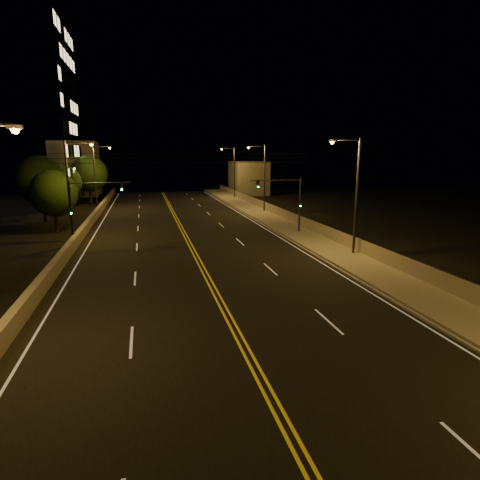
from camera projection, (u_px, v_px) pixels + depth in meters
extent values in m
cube|color=black|center=(204.00, 272.00, 26.93)|extent=(18.00, 120.00, 0.02)
cube|color=gray|center=(350.00, 260.00, 29.35)|extent=(3.60, 120.00, 0.30)
cube|color=gray|center=(327.00, 262.00, 28.94)|extent=(0.14, 120.00, 0.15)
cube|color=gray|center=(371.00, 250.00, 29.59)|extent=(0.30, 120.00, 1.00)
cube|color=gray|center=(49.00, 275.00, 24.65)|extent=(0.45, 120.00, 0.95)
cube|color=gray|center=(248.00, 178.00, 79.19)|extent=(6.00, 10.00, 6.35)
cube|color=gray|center=(76.00, 169.00, 75.58)|extent=(8.00, 8.00, 10.08)
cylinder|color=black|center=(372.00, 243.00, 29.48)|extent=(0.06, 120.00, 0.06)
cube|color=silver|center=(67.00, 281.00, 24.97)|extent=(0.12, 116.00, 0.00)
cube|color=silver|center=(322.00, 263.00, 28.88)|extent=(0.12, 116.00, 0.00)
cube|color=gold|center=(202.00, 272.00, 26.89)|extent=(0.12, 116.00, 0.00)
cube|color=gold|center=(206.00, 271.00, 26.96)|extent=(0.12, 116.00, 0.00)
cube|color=silver|center=(131.00, 341.00, 16.87)|extent=(0.12, 3.00, 0.00)
cube|color=silver|center=(135.00, 278.00, 25.43)|extent=(0.12, 3.00, 0.00)
cube|color=silver|center=(137.00, 247.00, 33.99)|extent=(0.12, 3.00, 0.00)
cube|color=silver|center=(138.00, 228.00, 42.54)|extent=(0.12, 3.00, 0.00)
cube|color=silver|center=(139.00, 216.00, 51.10)|extent=(0.12, 3.00, 0.00)
cube|color=silver|center=(139.00, 207.00, 59.66)|extent=(0.12, 3.00, 0.00)
cube|color=silver|center=(140.00, 200.00, 68.22)|extent=(0.12, 3.00, 0.00)
cube|color=silver|center=(140.00, 195.00, 76.78)|extent=(0.12, 3.00, 0.00)
cube|color=silver|center=(328.00, 321.00, 18.91)|extent=(0.12, 3.00, 0.00)
cube|color=silver|center=(270.00, 269.00, 27.47)|extent=(0.12, 3.00, 0.00)
cube|color=silver|center=(240.00, 242.00, 36.03)|extent=(0.12, 3.00, 0.00)
cube|color=silver|center=(221.00, 225.00, 44.59)|extent=(0.12, 3.00, 0.00)
cube|color=silver|center=(208.00, 214.00, 53.15)|extent=(0.12, 3.00, 0.00)
cube|color=silver|center=(199.00, 205.00, 61.71)|extent=(0.12, 3.00, 0.00)
cube|color=silver|center=(192.00, 199.00, 70.26)|extent=(0.12, 3.00, 0.00)
cube|color=silver|center=(187.00, 194.00, 78.82)|extent=(0.12, 3.00, 0.00)
cylinder|color=#2D2D33|center=(356.00, 199.00, 30.02)|extent=(0.20, 0.20, 8.90)
cylinder|color=#2D2D33|center=(346.00, 140.00, 28.87)|extent=(2.20, 0.12, 0.12)
cube|color=#2D2D33|center=(332.00, 141.00, 28.63)|extent=(0.50, 0.25, 0.14)
sphere|color=#FF9E2D|center=(332.00, 142.00, 28.65)|extent=(0.28, 0.28, 0.28)
cylinder|color=#2D2D33|center=(264.00, 180.00, 52.61)|extent=(0.20, 0.20, 8.90)
cylinder|color=#2D2D33|center=(257.00, 146.00, 51.45)|extent=(2.20, 0.12, 0.12)
cube|color=#2D2D33|center=(248.00, 147.00, 51.22)|extent=(0.50, 0.25, 0.14)
sphere|color=#FF9E2D|center=(248.00, 147.00, 51.24)|extent=(0.28, 0.28, 0.28)
cylinder|color=#2D2D33|center=(234.00, 173.00, 69.76)|extent=(0.20, 0.20, 8.90)
cylinder|color=#2D2D33|center=(228.00, 148.00, 68.61)|extent=(2.20, 0.12, 0.12)
cube|color=#2D2D33|center=(222.00, 148.00, 68.37)|extent=(0.50, 0.25, 0.14)
sphere|color=#FF9E2D|center=(222.00, 149.00, 68.39)|extent=(0.28, 0.28, 0.28)
cube|color=#2D2D33|center=(15.00, 127.00, 14.13)|extent=(0.50, 0.25, 0.14)
sphere|color=#FF9E2D|center=(15.00, 130.00, 14.15)|extent=(0.28, 0.28, 0.28)
cylinder|color=#2D2D33|center=(69.00, 192.00, 35.70)|extent=(0.20, 0.20, 8.90)
cylinder|color=#2D2D33|center=(78.00, 142.00, 35.04)|extent=(2.20, 0.12, 0.12)
cube|color=#2D2D33|center=(91.00, 143.00, 35.31)|extent=(0.50, 0.25, 0.14)
sphere|color=#FF9E2D|center=(91.00, 144.00, 35.33)|extent=(0.28, 0.28, 0.28)
cylinder|color=#2D2D33|center=(95.00, 178.00, 55.43)|extent=(0.20, 0.20, 8.90)
cylinder|color=#2D2D33|center=(101.00, 147.00, 54.78)|extent=(2.20, 0.12, 0.12)
cube|color=#2D2D33|center=(110.00, 147.00, 55.04)|extent=(0.50, 0.25, 0.14)
sphere|color=#FF9E2D|center=(110.00, 148.00, 55.06)|extent=(0.28, 0.28, 0.28)
cylinder|color=#2D2D33|center=(300.00, 206.00, 38.99)|extent=(0.18, 0.18, 5.53)
cylinder|color=#2D2D33|center=(276.00, 180.00, 37.88)|extent=(5.00, 0.10, 0.10)
cube|color=black|center=(258.00, 184.00, 37.56)|extent=(0.28, 0.18, 0.80)
sphere|color=#19FF4C|center=(258.00, 187.00, 37.51)|extent=(0.14, 0.14, 0.14)
cube|color=black|center=(300.00, 204.00, 38.80)|extent=(0.22, 0.14, 0.55)
cylinder|color=#2D2D33|center=(72.00, 214.00, 34.27)|extent=(0.18, 0.18, 5.53)
cylinder|color=#2D2D33|center=(100.00, 183.00, 34.29)|extent=(5.00, 0.10, 0.10)
cube|color=black|center=(122.00, 187.00, 34.77)|extent=(0.28, 0.18, 0.80)
sphere|color=#19FF4C|center=(122.00, 190.00, 34.71)|extent=(0.14, 0.14, 0.14)
cube|color=black|center=(71.00, 211.00, 34.07)|extent=(0.22, 0.14, 0.55)
cylinder|color=black|center=(186.00, 163.00, 34.49)|extent=(22.00, 0.03, 0.03)
cylinder|color=black|center=(186.00, 158.00, 34.41)|extent=(22.00, 0.03, 0.03)
cylinder|color=black|center=(186.00, 153.00, 34.33)|extent=(22.00, 0.03, 0.03)
cylinder|color=black|center=(56.00, 221.00, 40.37)|extent=(0.36, 0.36, 2.18)
sphere|color=black|center=(54.00, 193.00, 39.78)|extent=(4.60, 4.60, 4.60)
cylinder|color=black|center=(45.00, 210.00, 46.55)|extent=(0.36, 0.36, 2.66)
sphere|color=black|center=(42.00, 180.00, 45.82)|extent=(5.62, 5.62, 5.62)
cylinder|color=black|center=(67.00, 202.00, 56.91)|extent=(0.36, 0.36, 2.15)
sphere|color=black|center=(65.00, 182.00, 56.32)|extent=(4.54, 4.54, 4.54)
cylinder|color=black|center=(91.00, 196.00, 62.70)|extent=(0.36, 0.36, 2.64)
sphere|color=black|center=(89.00, 174.00, 61.98)|extent=(5.56, 5.56, 5.56)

